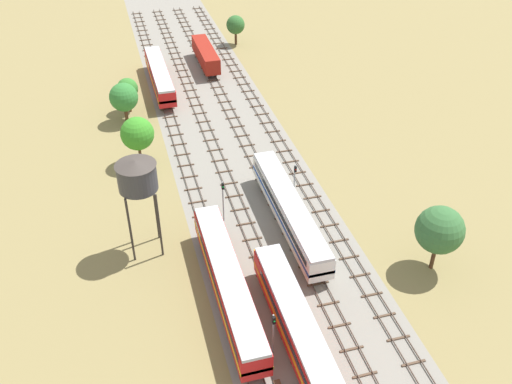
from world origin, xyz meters
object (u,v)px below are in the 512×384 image
passenger_coach_centre_left_mid (289,209)px  diesel_railcar_far_left_midfar (159,75)px  signal_post_near (295,178)px  passenger_coach_far_left_near (228,281)px  water_tower (137,176)px  signal_post_nearest (223,197)px  diesel_railcar_left_nearest (297,326)px  freight_boxcar_centre_left_far (206,54)px  signal_post_mid (273,329)px

passenger_coach_centre_left_mid → diesel_railcar_far_left_midfar: size_ratio=1.07×
diesel_railcar_far_left_midfar → signal_post_near: (12.14, -37.71, 0.70)m
passenger_coach_far_left_near → water_tower: 14.65m
passenger_coach_far_left_near → signal_post_nearest: signal_post_nearest is taller
diesel_railcar_left_nearest → passenger_coach_centre_left_mid: 17.96m
passenger_coach_far_left_near → signal_post_near: 19.38m
signal_post_nearest → passenger_coach_centre_left_mid: bearing=-23.4°
diesel_railcar_left_nearest → freight_boxcar_centre_left_far: 68.02m
passenger_coach_centre_left_mid → signal_post_near: size_ratio=4.26×
diesel_railcar_far_left_midfar → freight_boxcar_centre_left_far: size_ratio=1.46×
signal_post_near → water_tower: bearing=-166.3°
passenger_coach_far_left_near → signal_post_near: size_ratio=4.26×
diesel_railcar_left_nearest → passenger_coach_far_left_near: size_ratio=0.93×
freight_boxcar_centre_left_far → water_tower: bearing=-108.7°
passenger_coach_centre_left_mid → passenger_coach_far_left_near: bearing=-134.6°
diesel_railcar_far_left_midfar → water_tower: size_ratio=1.72×
water_tower → signal_post_mid: water_tower is taller
diesel_railcar_far_left_midfar → passenger_coach_centre_left_mid: bearing=-77.3°
passenger_coach_far_left_near → water_tower: bearing=124.8°
passenger_coach_far_left_near → signal_post_mid: 8.09m
diesel_railcar_left_nearest → freight_boxcar_centre_left_far: size_ratio=1.46×
water_tower → signal_post_nearest: size_ratio=2.07×
diesel_railcar_left_nearest → signal_post_nearest: size_ratio=3.56×
diesel_railcar_left_nearest → signal_post_nearest: (-2.43, 20.44, 1.03)m
signal_post_nearest → freight_boxcar_centre_left_far: bearing=81.3°
freight_boxcar_centre_left_far → water_tower: size_ratio=1.17×
diesel_railcar_left_nearest → signal_post_mid: 2.52m
signal_post_near → signal_post_nearest: bearing=-167.9°
passenger_coach_far_left_near → signal_post_nearest: 13.26m
passenger_coach_centre_left_mid → water_tower: water_tower is taller
freight_boxcar_centre_left_far → signal_post_mid: size_ratio=2.77×
signal_post_near → signal_post_mid: size_ratio=1.02×
passenger_coach_centre_left_mid → signal_post_mid: signal_post_mid is taller
water_tower → signal_post_nearest: water_tower is taller
passenger_coach_centre_left_mid → signal_post_mid: bearing=-112.6°
passenger_coach_centre_left_mid → signal_post_nearest: 8.00m
signal_post_near → passenger_coach_centre_left_mid: bearing=-114.9°
passenger_coach_far_left_near → water_tower: water_tower is taller
passenger_coach_far_left_near → diesel_railcar_far_left_midfar: 52.80m
passenger_coach_far_left_near → freight_boxcar_centre_left_far: passenger_coach_far_left_near is taller
freight_boxcar_centre_left_far → water_tower: 53.36m
passenger_coach_centre_left_mid → diesel_railcar_far_left_midfar: bearing=102.7°
diesel_railcar_left_nearest → signal_post_mid: bearing=-174.1°
diesel_railcar_far_left_midfar → signal_post_mid: bearing=-87.7°
passenger_coach_far_left_near → diesel_railcar_far_left_midfar: size_ratio=1.07×
water_tower → passenger_coach_far_left_near: bearing=-55.2°
passenger_coach_far_left_near → freight_boxcar_centre_left_far: bearing=80.9°
passenger_coach_centre_left_mid → signal_post_mid: 19.00m
diesel_railcar_left_nearest → diesel_railcar_far_left_midfar: (-4.86, 60.23, 0.00)m
freight_boxcar_centre_left_far → signal_post_mid: bearing=-96.1°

